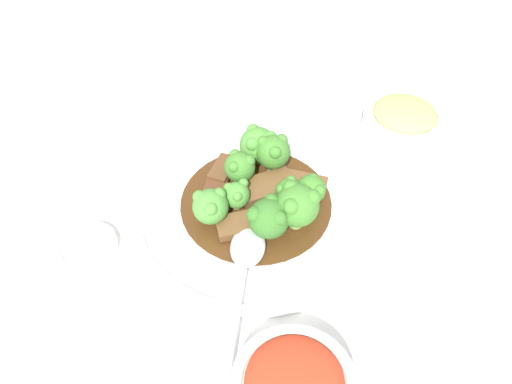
# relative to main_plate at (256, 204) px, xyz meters

# --- Properties ---
(ground_plane) EXTENTS (4.00, 4.00, 0.00)m
(ground_plane) POSITION_rel_main_plate_xyz_m (0.00, 0.00, -0.01)
(ground_plane) COLOR white
(main_plate) EXTENTS (0.31, 0.31, 0.02)m
(main_plate) POSITION_rel_main_plate_xyz_m (0.00, 0.00, 0.00)
(main_plate) COLOR white
(main_plate) RESTS_ON ground_plane
(beef_strip_0) EXTENTS (0.07, 0.05, 0.01)m
(beef_strip_0) POSITION_rel_main_plate_xyz_m (0.06, 0.03, 0.01)
(beef_strip_0) COLOR brown
(beef_strip_0) RESTS_ON main_plate
(beef_strip_1) EXTENTS (0.04, 0.05, 0.01)m
(beef_strip_1) POSITION_rel_main_plate_xyz_m (-0.04, 0.04, 0.02)
(beef_strip_1) COLOR brown
(beef_strip_1) RESTS_ON main_plate
(beef_strip_2) EXTENTS (0.08, 0.07, 0.02)m
(beef_strip_2) POSITION_rel_main_plate_xyz_m (0.01, 0.01, 0.02)
(beef_strip_2) COLOR brown
(beef_strip_2) RESTS_ON main_plate
(beef_strip_3) EXTENTS (0.04, 0.06, 0.01)m
(beef_strip_3) POSITION_rel_main_plate_xyz_m (-0.05, 0.01, 0.01)
(beef_strip_3) COLOR #56331E
(beef_strip_3) RESTS_ON main_plate
(beef_strip_4) EXTENTS (0.06, 0.05, 0.01)m
(beef_strip_4) POSITION_rel_main_plate_xyz_m (-0.02, -0.05, 0.01)
(beef_strip_4) COLOR brown
(beef_strip_4) RESTS_ON main_plate
(broccoli_floret_0) EXTENTS (0.04, 0.04, 0.05)m
(broccoli_floret_0) POSITION_rel_main_plate_xyz_m (-0.02, 0.03, 0.04)
(broccoli_floret_0) COLOR #7FA84C
(broccoli_floret_0) RESTS_ON main_plate
(broccoli_floret_1) EXTENTS (0.03, 0.03, 0.04)m
(broccoli_floret_1) POSITION_rel_main_plate_xyz_m (-0.02, -0.01, 0.03)
(broccoli_floret_1) COLOR #8EB756
(broccoli_floret_1) RESTS_ON main_plate
(broccoli_floret_2) EXTENTS (0.04, 0.04, 0.04)m
(broccoli_floret_2) POSITION_rel_main_plate_xyz_m (0.07, -0.00, 0.03)
(broccoli_floret_2) COLOR #7FA84C
(broccoli_floret_2) RESTS_ON main_plate
(broccoli_floret_3) EXTENTS (0.05, 0.05, 0.06)m
(broccoli_floret_3) POSITION_rel_main_plate_xyz_m (0.05, -0.04, 0.05)
(broccoli_floret_3) COLOR #7FA84C
(broccoli_floret_3) RESTS_ON main_plate
(broccoli_floret_4) EXTENTS (0.04, 0.04, 0.06)m
(broccoli_floret_4) POSITION_rel_main_plate_xyz_m (0.02, 0.05, 0.04)
(broccoli_floret_4) COLOR #7FA84C
(broccoli_floret_4) RESTS_ON main_plate
(broccoli_floret_5) EXTENTS (0.05, 0.05, 0.05)m
(broccoli_floret_5) POSITION_rel_main_plate_xyz_m (0.02, -0.05, 0.04)
(broccoli_floret_5) COLOR #8EB756
(broccoli_floret_5) RESTS_ON main_plate
(broccoli_floret_6) EXTENTS (0.05, 0.05, 0.05)m
(broccoli_floret_6) POSITION_rel_main_plate_xyz_m (0.00, 0.07, 0.04)
(broccoli_floret_6) COLOR #7FA84C
(broccoli_floret_6) RESTS_ON main_plate
(broccoli_floret_7) EXTENTS (0.04, 0.04, 0.05)m
(broccoli_floret_7) POSITION_rel_main_plate_xyz_m (-0.05, -0.03, 0.04)
(broccoli_floret_7) COLOR #7FA84C
(broccoli_floret_7) RESTS_ON main_plate
(broccoli_floret_8) EXTENTS (0.04, 0.04, 0.04)m
(broccoli_floret_8) POSITION_rel_main_plate_xyz_m (0.04, -0.01, 0.03)
(broccoli_floret_8) COLOR #8EB756
(broccoli_floret_8) RESTS_ON main_plate
(serving_spoon) EXTENTS (0.05, 0.19, 0.01)m
(serving_spoon) POSITION_rel_main_plate_xyz_m (-0.01, -0.09, 0.02)
(serving_spoon) COLOR #B7B7BC
(serving_spoon) RESTS_ON main_plate
(side_bowl_appetizer) EXTENTS (0.12, 0.12, 0.05)m
(side_bowl_appetizer) POSITION_rel_main_plate_xyz_m (0.21, 0.16, 0.01)
(side_bowl_appetizer) COLOR white
(side_bowl_appetizer) RESTS_ON ground_plane
(sauce_dish) EXTENTS (0.07, 0.07, 0.01)m
(sauce_dish) POSITION_rel_main_plate_xyz_m (-0.20, -0.07, -0.00)
(sauce_dish) COLOR white
(sauce_dish) RESTS_ON ground_plane
(paper_napkin) EXTENTS (0.12, 0.10, 0.01)m
(paper_napkin) POSITION_rel_main_plate_xyz_m (-0.13, 0.18, -0.01)
(paper_napkin) COLOR silver
(paper_napkin) RESTS_ON ground_plane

